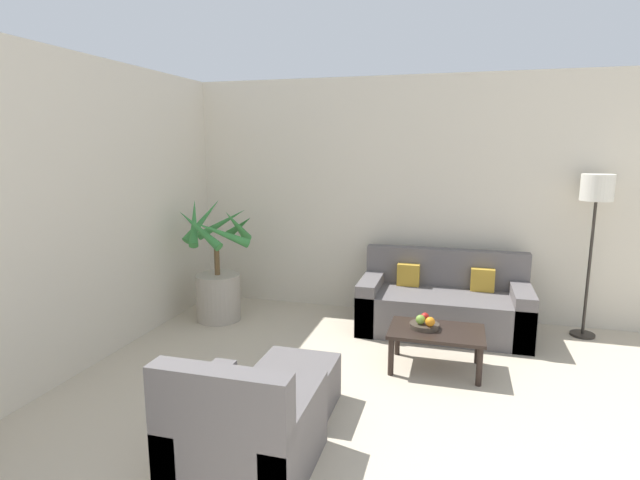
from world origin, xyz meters
name	(u,v)px	position (x,y,z in m)	size (l,w,h in m)	color
wall_back	(498,200)	(0.00, 6.55, 1.35)	(8.60, 0.06, 2.70)	beige
potted_palm	(218,279)	(-2.96, 5.70, 0.47)	(0.82, 0.90, 1.38)	#ADA393
sofa_loveseat	(443,305)	(-0.52, 6.01, 0.28)	(1.72, 0.82, 0.83)	#605B5B
floor_lamp	(596,200)	(0.89, 6.26, 1.41)	(0.30, 0.30, 1.66)	#2D2823
coffee_table	(436,335)	(-0.54, 5.05, 0.31)	(0.81, 0.54, 0.36)	black
fruit_bowl	(424,326)	(-0.65, 5.07, 0.38)	(0.26, 0.26, 0.04)	#42382D
apple_red	(425,317)	(-0.65, 5.13, 0.44)	(0.07, 0.07, 0.07)	red
apple_green	(421,320)	(-0.68, 5.04, 0.44)	(0.08, 0.08, 0.08)	olive
orange_fruit	(430,322)	(-0.60, 5.00, 0.44)	(0.08, 0.08, 0.08)	orange
armchair	(244,432)	(-1.58, 3.30, 0.26)	(0.80, 0.80, 0.78)	#605B5B
ottoman	(296,385)	(-1.51, 4.10, 0.17)	(0.56, 0.55, 0.35)	#605B5B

